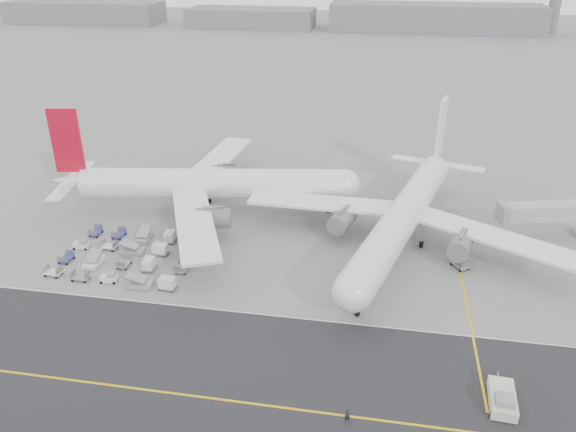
% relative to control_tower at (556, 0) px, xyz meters
% --- Properties ---
extents(ground, '(700.00, 700.00, 0.00)m').
position_rel_control_tower_xyz_m(ground, '(-100.00, -265.00, -16.25)').
color(ground, gray).
rests_on(ground, ground).
extents(taxiway, '(220.00, 59.00, 0.03)m').
position_rel_control_tower_xyz_m(taxiway, '(-94.98, -282.98, -16.24)').
color(taxiway, '#2B2B2D').
rests_on(taxiway, ground).
extents(horizon_buildings, '(520.00, 28.00, 28.00)m').
position_rel_control_tower_xyz_m(horizon_buildings, '(-70.00, -5.00, -16.25)').
color(horizon_buildings, slate).
rests_on(horizon_buildings, ground).
extents(control_tower, '(7.00, 7.00, 31.25)m').
position_rel_control_tower_xyz_m(control_tower, '(0.00, 0.00, 0.00)').
color(control_tower, slate).
rests_on(control_tower, ground).
extents(airliner_a, '(55.06, 54.07, 19.09)m').
position_rel_control_tower_xyz_m(airliner_a, '(-113.49, -238.15, -10.75)').
color(airliner_a, white).
rests_on(airliner_a, ground).
extents(airliner_b, '(51.67, 52.79, 18.67)m').
position_rel_control_tower_xyz_m(airliner_b, '(-78.68, -244.55, -10.87)').
color(airliner_b, white).
rests_on(airliner_b, ground).
extents(pushback_tug, '(3.02, 7.35, 2.09)m').
position_rel_control_tower_xyz_m(pushback_tug, '(-68.39, -278.58, -15.40)').
color(pushback_tug, beige).
rests_on(pushback_tug, ground).
extents(jet_bridge, '(16.58, 7.04, 6.20)m').
position_rel_control_tower_xyz_m(jet_bridge, '(-55.51, -237.91, -11.93)').
color(jet_bridge, gray).
rests_on(jet_bridge, ground).
extents(gse_cluster, '(25.94, 20.67, 1.90)m').
position_rel_control_tower_xyz_m(gse_cluster, '(-120.53, -256.79, -16.25)').
color(gse_cluster, gray).
rests_on(gse_cluster, ground).
extents(stray_dolly, '(2.94, 3.27, 1.72)m').
position_rel_control_tower_xyz_m(stray_dolly, '(-70.01, -250.46, -16.25)').
color(stray_dolly, silver).
rests_on(stray_dolly, ground).
extents(ground_crew_a, '(0.73, 0.59, 1.73)m').
position_rel_control_tower_xyz_m(ground_crew_a, '(-84.49, -283.77, -15.39)').
color(ground_crew_a, black).
rests_on(ground_crew_a, ground).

